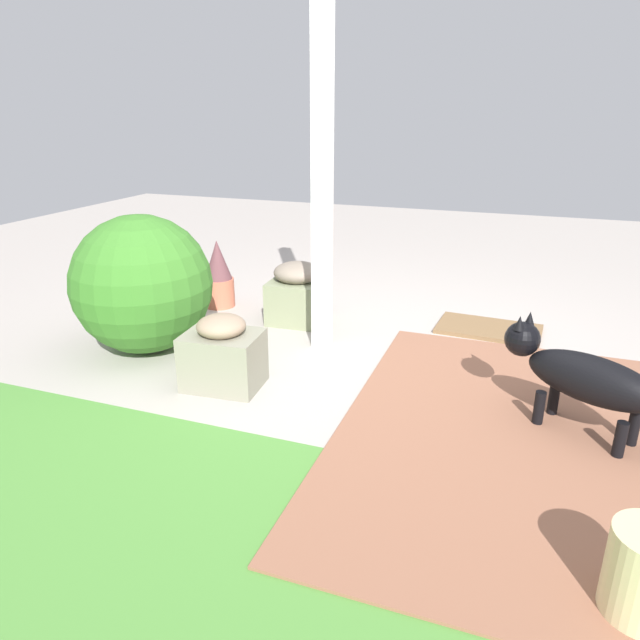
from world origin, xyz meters
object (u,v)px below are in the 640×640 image
stone_planter_mid (223,354)px  dog (580,375)px  terracotta_pot_spiky (218,275)px  stone_planter_nearest (297,293)px  porch_pillar (322,173)px  doormat (489,329)px  round_shrub (142,284)px

stone_planter_mid → dog: (-1.87, -0.14, 0.11)m
terracotta_pot_spiky → dog: bearing=156.8°
stone_planter_nearest → terracotta_pot_spiky: terracotta_pot_spiky is taller
porch_pillar → terracotta_pot_spiky: porch_pillar is taller
terracotta_pot_spiky → stone_planter_mid: bearing=120.3°
porch_pillar → dog: 1.86m
dog → doormat: bearing=-68.8°
stone_planter_nearest → stone_planter_mid: bearing=90.7°
porch_pillar → dog: porch_pillar is taller
stone_planter_mid → dog: bearing=-175.6°
stone_planter_mid → porch_pillar: bearing=-113.1°
stone_planter_nearest → round_shrub: (0.73, 0.85, 0.23)m
stone_planter_mid → doormat: size_ratio=0.63×
terracotta_pot_spiky → doormat: terracotta_pot_spiky is taller
stone_planter_mid → dog: size_ratio=0.60×
round_shrub → terracotta_pot_spiky: (-0.01, -0.95, -0.19)m
porch_pillar → round_shrub: (1.07, 0.45, -0.69)m
porch_pillar → doormat: (-1.04, -0.66, -1.13)m
stone_planter_nearest → round_shrub: bearing=49.4°
stone_planter_nearest → terracotta_pot_spiky: size_ratio=0.84×
porch_pillar → terracotta_pot_spiky: bearing=-25.0°
terracotta_pot_spiky → dog: terracotta_pot_spiky is taller
dog → stone_planter_mid: bearing=4.4°
stone_planter_nearest → doormat: bearing=-169.0°
stone_planter_nearest → dog: 2.14m
round_shrub → doormat: bearing=-152.1°
stone_planter_nearest → doormat: 1.42m
stone_planter_mid → doormat: stone_planter_mid is taller
dog → doormat: size_ratio=1.04×
porch_pillar → doormat: bearing=-147.5°
stone_planter_nearest → terracotta_pot_spiky: bearing=-7.8°
stone_planter_mid → dog: dog is taller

